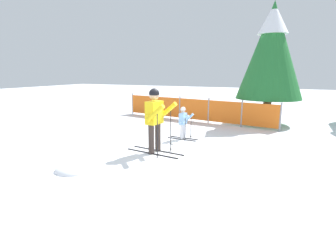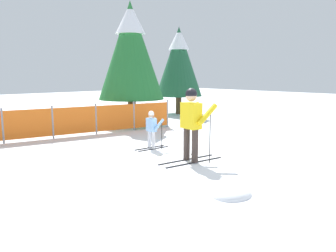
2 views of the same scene
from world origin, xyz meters
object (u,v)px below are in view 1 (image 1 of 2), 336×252
at_px(conifer_near, 271,50).
at_px(skier_child, 183,121).
at_px(safety_fence, 194,109).
at_px(skier_adult, 155,115).

bearing_deg(conifer_near, skier_child, -119.14).
bearing_deg(safety_fence, skier_child, -77.04).
relative_size(skier_adult, skier_child, 1.64).
xyz_separation_m(safety_fence, conifer_near, (2.94, 0.88, 2.48)).
bearing_deg(skier_adult, conifer_near, 74.51).
bearing_deg(safety_fence, conifer_near, 16.72).
distance_m(skier_child, safety_fence, 3.19).
relative_size(skier_child, conifer_near, 0.22).
height_order(skier_child, safety_fence, safety_fence).
distance_m(skier_child, conifer_near, 5.16).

